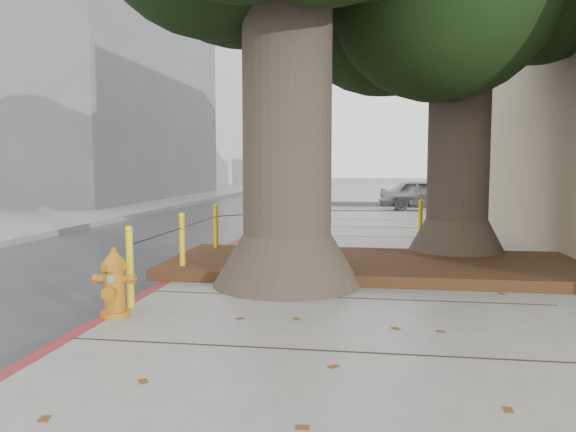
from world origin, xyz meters
name	(u,v)px	position (x,y,z in m)	size (l,w,h in m)	color
ground	(275,365)	(0.00, 0.00, 0.00)	(140.00, 140.00, 0.00)	#28282B
sidewalk_far	(459,193)	(6.00, 30.00, 0.07)	(16.00, 20.00, 0.15)	slate
curb_red	(164,288)	(-2.00, 2.50, 0.07)	(0.14, 26.00, 0.16)	maroon
planter_bed	(375,265)	(0.90, 3.90, 0.23)	(6.40, 2.60, 0.16)	black
building_far_grey	(57,81)	(-15.00, 22.00, 6.00)	(12.00, 16.00, 12.00)	slate
building_far_white	(176,102)	(-17.00, 45.00, 7.50)	(12.00, 18.00, 15.00)	silver
bollard_ring	(269,232)	(-0.87, 4.38, 0.66)	(3.79, 5.39, 0.95)	yellow
fire_hydrant	(114,283)	(-1.90, 0.79, 0.52)	(0.40, 0.36, 0.75)	#C77214
car_silver	(425,195)	(2.90, 17.83, 0.61)	(1.43, 3.56, 1.21)	#A4A4A9
car_dark	(119,192)	(-9.96, 17.98, 0.60)	(1.68, 4.13, 1.20)	black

